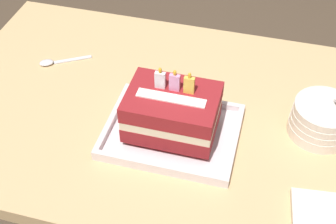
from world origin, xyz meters
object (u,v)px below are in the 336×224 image
at_px(foil_tray, 172,133).
at_px(serving_spoon_near_tray, 52,62).
at_px(bowl_stack, 322,119).
at_px(napkin_pile, 324,218).
at_px(birthday_cake, 172,112).

height_order(foil_tray, serving_spoon_near_tray, foil_tray).
bearing_deg(serving_spoon_near_tray, bowl_stack, -5.85).
xyz_separation_m(bowl_stack, serving_spoon_near_tray, (-0.67, 0.07, -0.03)).
bearing_deg(serving_spoon_near_tray, napkin_pile, -23.49).
height_order(foil_tray, napkin_pile, foil_tray).
bearing_deg(foil_tray, bowl_stack, 16.83).
distance_m(birthday_cake, bowl_stack, 0.32).
bearing_deg(bowl_stack, foil_tray, -163.17).
relative_size(birthday_cake, serving_spoon_near_tray, 1.53).
relative_size(foil_tray, bowl_stack, 2.10).
height_order(bowl_stack, napkin_pile, bowl_stack).
xyz_separation_m(birthday_cake, serving_spoon_near_tray, (-0.36, 0.16, -0.07)).
xyz_separation_m(serving_spoon_near_tray, napkin_pile, (0.68, -0.30, 0.00)).
distance_m(foil_tray, birthday_cake, 0.06).
bearing_deg(bowl_stack, napkin_pile, -85.66).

